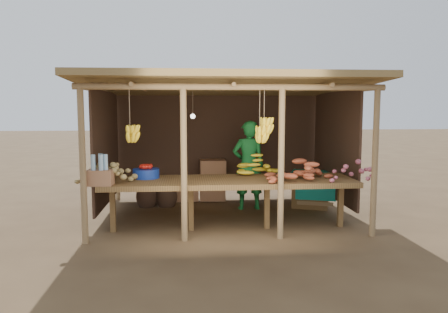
{
  "coord_description": "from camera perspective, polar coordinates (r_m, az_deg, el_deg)",
  "views": [
    {
      "loc": [
        -0.66,
        -7.65,
        1.91
      ],
      "look_at": [
        0.0,
        0.0,
        1.05
      ],
      "focal_mm": 35.0,
      "sensor_mm": 36.0,
      "label": 1
    }
  ],
  "objects": [
    {
      "name": "counter",
      "position": [
        6.83,
        0.68,
        -3.48
      ],
      "size": [
        3.9,
        1.05,
        0.8
      ],
      "color": "brown",
      "rests_on": "ground"
    },
    {
      "name": "stall_structure",
      "position": [
        7.63,
        -0.53,
        6.4
      ],
      "size": [
        4.7,
        3.5,
        2.43
      ],
      "color": "olive",
      "rests_on": "ground"
    },
    {
      "name": "tarp_crate",
      "position": [
        8.62,
        11.26,
        -4.06
      ],
      "size": [
        0.92,
        0.86,
        0.89
      ],
      "color": "brown",
      "rests_on": "ground"
    },
    {
      "name": "carton_stack",
      "position": [
        8.99,
        -2.69,
        -3.51
      ],
      "size": [
        1.09,
        0.42,
        0.83
      ],
      "color": "#966343",
      "rests_on": "ground"
    },
    {
      "name": "potato_heap",
      "position": [
        6.82,
        -14.8,
        -1.65
      ],
      "size": [
        0.9,
        0.57,
        0.36
      ],
      "primitive_type": null,
      "rotation": [
        0.0,
        0.0,
        0.06
      ],
      "color": "#97824E",
      "rests_on": "counter"
    },
    {
      "name": "vendor",
      "position": [
        8.21,
        3.22,
        -1.14
      ],
      "size": [
        0.63,
        0.43,
        1.67
      ],
      "primitive_type": "imported",
      "rotation": [
        0.0,
        0.0,
        3.2
      ],
      "color": "#1A7930",
      "rests_on": "ground"
    },
    {
      "name": "banana_pile",
      "position": [
        7.28,
        4.14,
        -1.0
      ],
      "size": [
        0.76,
        0.61,
        0.35
      ],
      "primitive_type": null,
      "rotation": [
        0.0,
        0.0,
        -0.35
      ],
      "color": "yellow",
      "rests_on": "counter"
    },
    {
      "name": "sweet_potato_heap",
      "position": [
        6.82,
        9.92,
        -1.53
      ],
      "size": [
        1.05,
        0.64,
        0.36
      ],
      "primitive_type": null,
      "rotation": [
        0.0,
        0.0,
        0.02
      ],
      "color": "#AC4B2C",
      "rests_on": "counter"
    },
    {
      "name": "onion_heap",
      "position": [
        7.01,
        16.54,
        -1.51
      ],
      "size": [
        0.88,
        0.61,
        0.36
      ],
      "primitive_type": null,
      "rotation": [
        0.0,
        0.0,
        0.16
      ],
      "color": "#BC5B71",
      "rests_on": "counter"
    },
    {
      "name": "ground",
      "position": [
        7.91,
        -0.0,
        -7.58
      ],
      "size": [
        60.0,
        60.0,
        0.0
      ],
      "primitive_type": "plane",
      "color": "brown",
      "rests_on": "ground"
    },
    {
      "name": "bottle_box",
      "position": [
        6.52,
        -15.85,
        -2.12
      ],
      "size": [
        0.36,
        0.29,
        0.45
      ],
      "color": "#966343",
      "rests_on": "counter"
    },
    {
      "name": "burlap_sacks",
      "position": [
        8.58,
        -8.78,
        -4.87
      ],
      "size": [
        0.8,
        0.42,
        0.56
      ],
      "color": "#422B1E",
      "rests_on": "ground"
    },
    {
      "name": "tomato_basin",
      "position": [
        7.03,
        -10.16,
        -2.05
      ],
      "size": [
        0.42,
        0.42,
        0.22
      ],
      "rotation": [
        0.0,
        0.0,
        0.13
      ],
      "color": "navy",
      "rests_on": "counter"
    }
  ]
}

